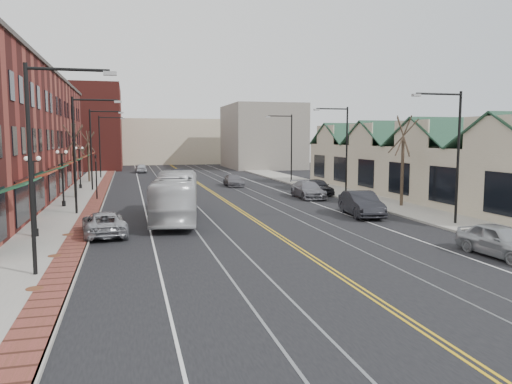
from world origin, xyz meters
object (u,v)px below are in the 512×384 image
transit_bus (176,197)px  parked_car_c (308,190)px  parked_suv (104,224)px  parked_car_d (318,187)px  parked_car_a (501,241)px  parked_car_b (361,204)px

transit_bus → parked_car_c: (12.46, 8.99, -0.79)m
parked_suv → parked_car_d: (18.60, 15.49, 0.09)m
parked_car_d → parked_car_a: bearing=-94.6°
transit_bus → parked_car_c: 15.39m
transit_bus → parked_car_c: size_ratio=2.14×
parked_car_b → parked_car_d: bearing=89.5°
parked_suv → parked_car_c: bearing=-147.7°
parked_suv → parked_car_a: parked_car_a is taller
parked_car_a → parked_suv: bearing=147.5°
parked_car_b → parked_car_c: 10.47m
transit_bus → parked_car_d: 18.19m
parked_suv → parked_car_b: 17.02m
parked_car_b → parked_car_d: (1.80, 12.75, -0.09)m
transit_bus → parked_car_a: size_ratio=2.52×
parked_car_c → transit_bus: bearing=-142.8°
transit_bus → parked_car_b: 12.57m
parked_suv → parked_car_a: (17.64, -9.59, 0.08)m
parked_car_b → parked_car_c: parked_car_b is taller
parked_suv → parked_car_d: 24.20m
transit_bus → parked_car_b: bearing=-179.0°
parked_suv → parked_car_c: parked_car_c is taller
transit_bus → parked_car_b: size_ratio=2.14×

